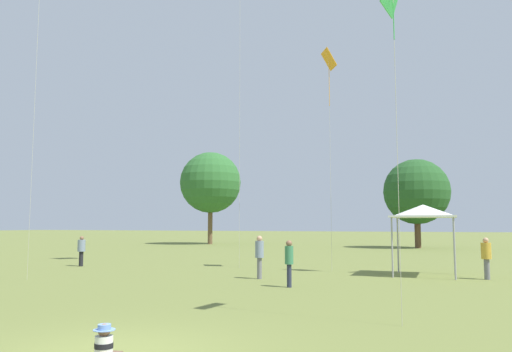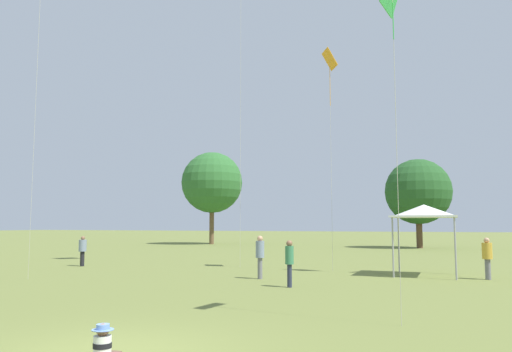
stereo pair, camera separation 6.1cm
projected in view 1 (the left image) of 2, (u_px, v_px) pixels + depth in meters
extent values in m
cylinder|color=white|center=(104.00, 345.00, 8.07)|extent=(0.31, 0.31, 0.30)
cylinder|color=black|center=(104.00, 345.00, 8.07)|extent=(0.33, 0.33, 0.08)
sphere|color=brown|center=(104.00, 330.00, 8.09)|extent=(0.21, 0.21, 0.21)
cylinder|color=#6B8ED1|center=(104.00, 330.00, 8.09)|extent=(0.35, 0.35, 0.01)
cylinder|color=#6B8ED1|center=(104.00, 327.00, 8.10)|extent=(0.21, 0.21, 0.09)
cylinder|color=slate|center=(487.00, 269.00, 19.99)|extent=(0.28, 0.28, 0.82)
cylinder|color=gold|center=(486.00, 251.00, 20.06)|extent=(0.51, 0.51, 0.65)
sphere|color=tan|center=(486.00, 240.00, 20.10)|extent=(0.22, 0.22, 0.22)
cylinder|color=#282D42|center=(289.00, 276.00, 17.51)|extent=(0.18, 0.18, 0.80)
cylinder|color=#387A51|center=(289.00, 255.00, 17.58)|extent=(0.33, 0.33, 0.64)
sphere|color=brown|center=(289.00, 243.00, 17.62)|extent=(0.22, 0.22, 0.22)
cylinder|color=slate|center=(259.00, 268.00, 20.22)|extent=(0.26, 0.26, 0.85)
cylinder|color=gray|center=(259.00, 249.00, 20.30)|extent=(0.47, 0.47, 0.67)
sphere|color=tan|center=(259.00, 239.00, 20.34)|extent=(0.23, 0.23, 0.23)
cylinder|color=black|center=(81.00, 259.00, 26.34)|extent=(0.24, 0.24, 0.77)
cylinder|color=gray|center=(82.00, 246.00, 26.41)|extent=(0.44, 0.44, 0.61)
sphere|color=brown|center=(82.00, 238.00, 26.45)|extent=(0.21, 0.21, 0.21)
cube|color=white|center=(423.00, 217.00, 21.65)|extent=(2.70, 2.70, 0.08)
cone|color=white|center=(423.00, 210.00, 21.68)|extent=(2.56, 2.56, 0.49)
cylinder|color=#99999E|center=(398.00, 245.00, 23.09)|extent=(0.07, 0.07, 2.50)
cylinder|color=#99999E|center=(454.00, 246.00, 22.21)|extent=(0.07, 0.07, 2.50)
cylinder|color=#99999E|center=(392.00, 247.00, 20.84)|extent=(0.07, 0.07, 2.50)
cylinder|color=#99999E|center=(455.00, 248.00, 19.96)|extent=(0.07, 0.07, 2.50)
cylinder|color=#BCB7A8|center=(34.00, 112.00, 20.60)|extent=(0.01, 0.01, 13.67)
cube|color=orange|center=(329.00, 59.00, 24.34)|extent=(0.94, 1.11, 0.87)
cylinder|color=orange|center=(329.00, 86.00, 24.21)|extent=(0.02, 0.02, 1.97)
cylinder|color=#BCB7A8|center=(330.00, 163.00, 23.84)|extent=(0.01, 0.01, 10.23)
cylinder|color=#BCB7A8|center=(240.00, 76.00, 26.44)|extent=(0.01, 0.01, 20.11)
cylinder|color=green|center=(394.00, 21.00, 11.48)|extent=(0.02, 0.02, 0.87)
cylinder|color=#BCB7A8|center=(397.00, 151.00, 11.19)|extent=(0.01, 0.01, 7.68)
cylinder|color=brown|center=(210.00, 222.00, 56.00)|extent=(0.52, 0.52, 5.04)
sphere|color=#2D662D|center=(211.00, 182.00, 56.43)|extent=(6.88, 6.88, 6.88)
cylinder|color=brown|center=(418.00, 229.00, 46.60)|extent=(0.57, 0.57, 3.60)
sphere|color=#235123|center=(416.00, 192.00, 46.94)|extent=(6.14, 6.14, 6.14)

